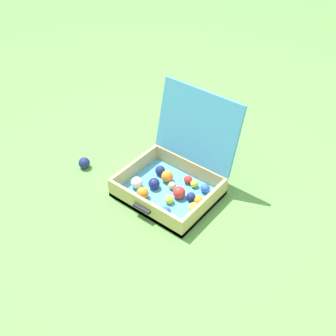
{
  "coord_description": "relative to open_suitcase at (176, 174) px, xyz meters",
  "views": [
    {
      "loc": [
        1.08,
        -1.4,
        1.71
      ],
      "look_at": [
        -0.04,
        0.01,
        0.2
      ],
      "focal_mm": 45.94,
      "sensor_mm": 36.0,
      "label": 1
    }
  ],
  "objects": [
    {
      "name": "open_suitcase",
      "position": [
        0.0,
        0.0,
        0.0
      ],
      "size": [
        0.52,
        0.57,
        0.54
      ],
      "color": "#4799C6",
      "rests_on": "ground"
    },
    {
      "name": "stray_ball_on_grass",
      "position": [
        -0.56,
        -0.19,
        -0.08
      ],
      "size": [
        0.07,
        0.07,
        0.07
      ],
      "primitive_type": "sphere",
      "color": "navy",
      "rests_on": "ground"
    },
    {
      "name": "ground_plane",
      "position": [
        0.03,
        -0.08,
        -0.11
      ],
      "size": [
        16.0,
        16.0,
        0.0
      ],
      "primitive_type": "plane",
      "color": "#569342"
    }
  ]
}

